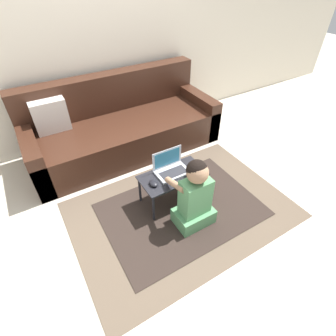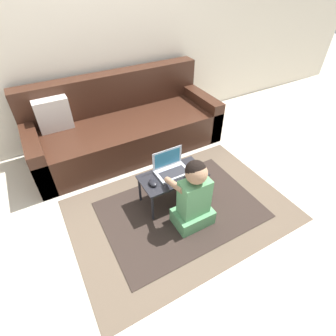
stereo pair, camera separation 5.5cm
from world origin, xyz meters
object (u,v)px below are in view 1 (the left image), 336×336
Objects in this scene: couch at (122,127)px; computer_mouse at (153,183)px; laptop at (171,169)px; person_seated at (195,196)px; laptop_desk at (173,178)px.

couch reaches higher than computer_mouse.
laptop is (0.05, -1.09, 0.08)m from couch.
person_seated reaches higher than laptop.
computer_mouse is (-0.23, -0.07, -0.02)m from laptop.
laptop_desk is at bearing 91.98° from person_seated.
laptop reaches higher than computer_mouse.
couch is 22.38× the size of computer_mouse.
person_seated is (0.24, -0.32, -0.01)m from computer_mouse.
couch reaches higher than person_seated.
couch is at bearing 92.32° from laptop_desk.
laptop is 0.39m from person_seated.
couch is at bearing 92.88° from laptop.
person_seated is (0.06, -1.48, 0.05)m from couch.
laptop is at bearing -87.12° from couch.
laptop_desk is 0.23m from computer_mouse.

